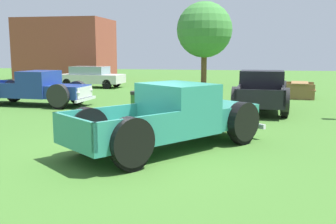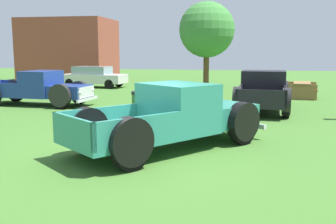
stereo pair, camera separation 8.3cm
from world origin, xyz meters
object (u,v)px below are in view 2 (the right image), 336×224
picnic_table (302,88)px  pickup_truck_behind_right (263,91)px  sedan_distant_a (94,76)px  pickup_truck_foreground (180,117)px  pickup_truck_behind_left (43,89)px  trash_can (140,105)px  oak_tree_east (207,30)px

picnic_table → pickup_truck_behind_right: bearing=-116.6°
pickup_truck_behind_right → sedan_distant_a: bearing=143.0°
pickup_truck_foreground → picnic_table: (4.40, 11.06, -0.25)m
pickup_truck_behind_left → picnic_table: (11.36, 4.85, -0.21)m
pickup_truck_behind_left → pickup_truck_behind_right: pickup_truck_behind_right is taller
trash_can → picnic_table: bearing=48.8°
pickup_truck_behind_left → picnic_table: pickup_truck_behind_left is taller
oak_tree_east → pickup_truck_foreground: bearing=-87.0°
sedan_distant_a → picnic_table: (12.33, -3.57, -0.21)m
oak_tree_east → pickup_truck_behind_right: bearing=-70.8°
pickup_truck_behind_right → oak_tree_east: 10.00m
pickup_truck_behind_right → oak_tree_east: oak_tree_east is taller
pickup_truck_foreground → oak_tree_east: oak_tree_east is taller
pickup_truck_behind_right → picnic_table: 4.65m
pickup_truck_foreground → oak_tree_east: 16.23m
pickup_truck_behind_right → sedan_distant_a: (-10.26, 7.72, -0.03)m
pickup_truck_behind_left → pickup_truck_behind_right: (9.28, 0.70, 0.03)m
pickup_truck_foreground → sedan_distant_a: 16.65m
pickup_truck_foreground → trash_can: size_ratio=5.36×
pickup_truck_foreground → pickup_truck_behind_right: pickup_truck_foreground is taller
pickup_truck_foreground → trash_can: bearing=118.0°
pickup_truck_foreground → pickup_truck_behind_left: bearing=138.2°
pickup_truck_behind_right → trash_can: pickup_truck_behind_right is taller
picnic_table → pickup_truck_foreground: bearing=-111.7°
pickup_truck_behind_left → sedan_distant_a: (-0.98, 8.42, -0.00)m
pickup_truck_behind_left → sedan_distant_a: pickup_truck_behind_left is taller
pickup_truck_behind_left → pickup_truck_behind_right: size_ratio=0.96×
pickup_truck_behind_left → trash_can: 5.54m
pickup_truck_behind_right → sedan_distant_a: 12.84m
sedan_distant_a → oak_tree_east: oak_tree_east is taller
pickup_truck_foreground → picnic_table: size_ratio=2.56×
pickup_truck_behind_right → picnic_table: bearing=63.4°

